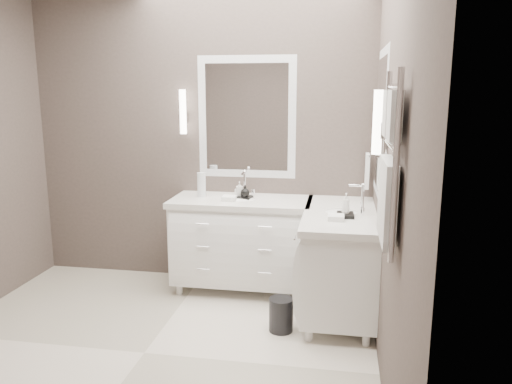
% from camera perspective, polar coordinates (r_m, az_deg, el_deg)
% --- Properties ---
extents(floor, '(3.20, 3.00, 0.01)m').
position_cam_1_polar(floor, '(3.74, -12.64, -17.57)').
color(floor, white).
rests_on(floor, ground).
extents(wall_back, '(3.20, 0.01, 2.70)m').
position_cam_1_polar(wall_back, '(4.71, -6.45, 6.09)').
color(wall_back, '#4A403B').
rests_on(wall_back, floor).
extents(wall_right, '(0.01, 3.00, 2.70)m').
position_cam_1_polar(wall_right, '(3.05, 15.27, 2.70)').
color(wall_right, '#4A403B').
rests_on(wall_right, floor).
extents(vanity_back, '(1.24, 0.59, 0.97)m').
position_cam_1_polar(vanity_back, '(4.51, -1.66, -5.33)').
color(vanity_back, white).
rests_on(vanity_back, floor).
extents(vanity_right, '(0.59, 1.24, 0.97)m').
position_cam_1_polar(vanity_right, '(4.12, 9.55, -7.16)').
color(vanity_right, white).
rests_on(vanity_right, floor).
extents(mirror_back, '(0.90, 0.02, 1.10)m').
position_cam_1_polar(mirror_back, '(4.57, -1.08, 8.51)').
color(mirror_back, white).
rests_on(mirror_back, wall_back).
extents(mirror_right, '(0.02, 0.90, 1.10)m').
position_cam_1_polar(mirror_right, '(3.82, 14.07, 7.53)').
color(mirror_right, white).
rests_on(mirror_right, wall_right).
extents(sconce_back, '(0.06, 0.06, 0.40)m').
position_cam_1_polar(sconce_back, '(4.66, -8.35, 8.97)').
color(sconce_back, white).
rests_on(sconce_back, wall_back).
extents(sconce_right, '(0.06, 0.06, 0.40)m').
position_cam_1_polar(sconce_right, '(3.23, 13.72, 7.61)').
color(sconce_right, white).
rests_on(sconce_right, wall_right).
extents(towel_bar_corner, '(0.03, 0.22, 0.30)m').
position_cam_1_polar(towel_bar_corner, '(4.42, 12.59, 2.46)').
color(towel_bar_corner, white).
rests_on(towel_bar_corner, wall_right).
extents(towel_ladder, '(0.06, 0.58, 0.90)m').
position_cam_1_polar(towel_ladder, '(2.64, 14.94, 2.32)').
color(towel_ladder, white).
rests_on(towel_ladder, wall_right).
extents(waste_bin, '(0.22, 0.22, 0.26)m').
position_cam_1_polar(waste_bin, '(3.89, 2.88, -13.82)').
color(waste_bin, black).
rests_on(waste_bin, floor).
extents(amenity_tray_back, '(0.18, 0.15, 0.02)m').
position_cam_1_polar(amenity_tray_back, '(4.42, -1.56, -0.61)').
color(amenity_tray_back, black).
rests_on(amenity_tray_back, vanity_back).
extents(amenity_tray_right, '(0.13, 0.17, 0.03)m').
position_cam_1_polar(amenity_tray_right, '(3.86, 10.19, -2.60)').
color(amenity_tray_right, black).
rests_on(amenity_tray_right, vanity_right).
extents(water_bottle, '(0.09, 0.09, 0.22)m').
position_cam_1_polar(water_bottle, '(4.51, -6.25, 0.84)').
color(water_bottle, silver).
rests_on(water_bottle, vanity_back).
extents(soap_bottle_a, '(0.07, 0.07, 0.12)m').
position_cam_1_polar(soap_bottle_a, '(4.43, -1.90, 0.39)').
color(soap_bottle_a, white).
rests_on(soap_bottle_a, amenity_tray_back).
extents(soap_bottle_b, '(0.08, 0.08, 0.10)m').
position_cam_1_polar(soap_bottle_b, '(4.37, -1.26, 0.11)').
color(soap_bottle_b, black).
rests_on(soap_bottle_b, amenity_tray_back).
extents(soap_bottle_c, '(0.06, 0.06, 0.16)m').
position_cam_1_polar(soap_bottle_c, '(3.84, 10.24, -1.28)').
color(soap_bottle_c, white).
rests_on(soap_bottle_c, amenity_tray_right).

